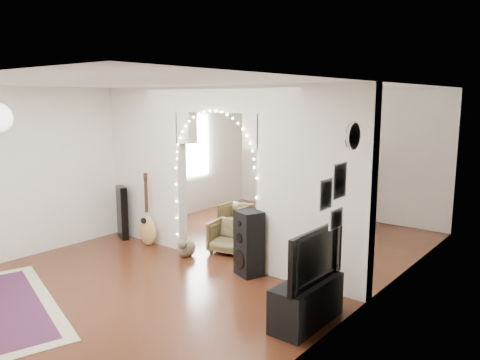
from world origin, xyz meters
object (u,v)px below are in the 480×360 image
Objects in this scene: media_console at (307,302)px; dining_table at (313,197)px; floor_speaker at (249,243)px; acoustic_guitar at (147,219)px; bookcase at (297,178)px; dining_chair_right at (229,237)px; dining_chair_left at (236,216)px.

dining_table is (-1.82, 3.30, 0.43)m from media_console.
floor_speaker is at bearing 151.38° from media_console.
acoustic_guitar is 0.63× the size of bookcase.
floor_speaker is 3.53m from bookcase.
floor_speaker is 1.63m from media_console.
dining_table is (0.83, -0.76, -0.17)m from bookcase.
floor_speaker is 1.09m from dining_chair_right.
bookcase is at bearing 123.15° from media_console.
bookcase reaches higher than dining_table.
floor_speaker is 2.57m from dining_table.
floor_speaker reaches higher than dining_chair_left.
acoustic_guitar is at bearing 167.96° from media_console.
dining_table is (-0.40, 2.52, 0.21)m from floor_speaker.
dining_chair_left is (-0.48, -1.49, -0.60)m from bookcase.
dining_table is (1.82, 2.52, 0.21)m from acoustic_guitar.
media_console is at bearing -20.37° from acoustic_guitar.
floor_speaker is (2.22, -0.01, -0.00)m from acoustic_guitar.
floor_speaker is at bearing -8.40° from acoustic_guitar.
dining_table is 2.45× the size of dining_chair_left.
dining_table is at bearing 28.64° from dining_chair_left.
bookcase is (-1.23, 3.29, 0.38)m from floor_speaker.
acoustic_guitar is 1.14× the size of floor_speaker.
dining_chair_left is at bearing -99.90° from bookcase.
acoustic_guitar is 1.08× the size of media_console.
acoustic_guitar is 1.87m from dining_chair_left.
floor_speaker reaches higher than dining_chair_right.
bookcase is at bearing 84.46° from dining_chair_right.
dining_chair_left is 1.45m from dining_chair_right.
bookcase reaches higher than media_console.
media_console is at bearing -49.17° from bookcase.
floor_speaker is 0.71× the size of dining_table.
dining_chair_left is at bearing 111.82° from dining_chair_right.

